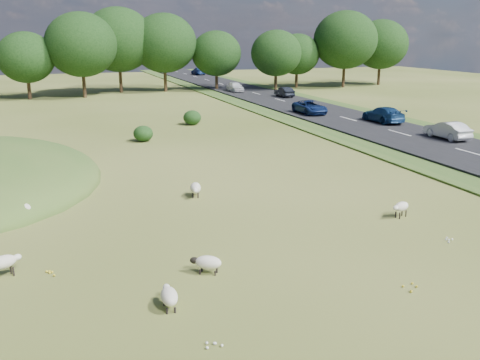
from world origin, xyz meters
The scene contains 16 objects.
ground centered at (0.00, 20.00, 0.00)m, with size 160.00×160.00×0.00m, color #44551A.
road centered at (20.00, 30.00, 0.12)m, with size 8.00×150.00×0.25m, color black.
treeline centered at (-1.06, 55.44, 6.57)m, with size 96.28×14.66×11.70m.
shrubs centered at (-3.82, 27.14, 0.65)m, with size 23.21×13.34×1.33m.
sheep_0 centered at (0.03, 5.18, 0.45)m, with size 0.79×1.29×0.71m.
sheep_1 centered at (-1.92, -3.68, 0.41)m, with size 1.14×0.90×0.65m.
sheep_2 centered at (-8.44, -1.66, 0.54)m, with size 1.12×0.80×0.78m.
sheep_3 centered at (-3.68, -5.64, 0.41)m, with size 0.55×1.14×0.65m.
sheep_4 centered at (7.86, -0.99, 0.51)m, with size 1.05×0.70×0.73m.
sheep_5 centered at (-8.01, 4.47, 0.53)m, with size 0.82×1.07×0.75m.
car_0 centered at (21.90, 12.68, 0.91)m, with size 1.39×3.99×1.32m, color silver.
car_1 centered at (21.90, 43.00, 0.87)m, with size 1.30×3.74×1.23m, color black.
car_2 centered at (21.90, 21.17, 0.95)m, with size 1.96×4.81×1.40m, color navy.
car_3 centered at (21.90, 84.62, 0.94)m, with size 1.93×4.76×1.38m, color navy.
car_5 centered at (18.10, 51.23, 0.93)m, with size 1.60×3.97×1.35m, color white.
car_6 centered at (18.10, 28.26, 0.90)m, with size 2.14×4.65×1.29m, color navy.
Camera 1 is at (-6.53, -19.95, 7.92)m, focal length 40.00 mm.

